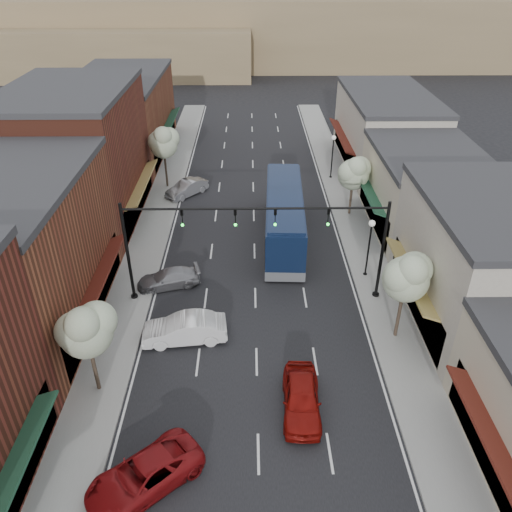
{
  "coord_description": "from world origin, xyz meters",
  "views": [
    {
      "loc": [
        -0.29,
        -18.68,
        19.85
      ],
      "look_at": [
        0.07,
        9.73,
        2.2
      ],
      "focal_mm": 35.0,
      "sensor_mm": 36.0,
      "label": 1
    }
  ],
  "objects_px": {
    "tree_right_near": "(408,276)",
    "tree_left_near": "(86,329)",
    "lamp_post_far": "(333,150)",
    "parked_car_e": "(187,188)",
    "tree_left_far": "(164,142)",
    "lamp_post_near": "(370,239)",
    "coach_bus": "(284,216)",
    "red_hatchback": "(301,398)",
    "parked_car_a": "(145,475)",
    "signal_mast_left": "(164,238)",
    "parked_car_b": "(184,329)",
    "signal_mast_right": "(346,237)",
    "parked_car_c": "(169,278)",
    "tree_right_far": "(354,172)"
  },
  "relations": [
    {
      "from": "lamp_post_far",
      "to": "parked_car_e",
      "type": "relative_size",
      "value": 1.03
    },
    {
      "from": "tree_left_far",
      "to": "coach_bus",
      "type": "xyz_separation_m",
      "value": [
        10.59,
        -10.02,
        -2.58
      ]
    },
    {
      "from": "tree_left_far",
      "to": "red_hatchback",
      "type": "xyz_separation_m",
      "value": [
        10.44,
        -27.34,
        -3.82
      ]
    },
    {
      "from": "signal_mast_left",
      "to": "lamp_post_far",
      "type": "relative_size",
      "value": 1.85
    },
    {
      "from": "signal_mast_right",
      "to": "parked_car_c",
      "type": "xyz_separation_m",
      "value": [
        -11.52,
        1.45,
        -4.0
      ]
    },
    {
      "from": "parked_car_c",
      "to": "red_hatchback",
      "type": "bearing_deg",
      "value": 21.62
    },
    {
      "from": "lamp_post_near",
      "to": "tree_left_near",
      "type": "bearing_deg",
      "value": -146.67
    },
    {
      "from": "lamp_post_far",
      "to": "parked_car_a",
      "type": "distance_m",
      "value": 35.91
    },
    {
      "from": "coach_bus",
      "to": "parked_car_c",
      "type": "relative_size",
      "value": 3.03
    },
    {
      "from": "signal_mast_left",
      "to": "parked_car_c",
      "type": "bearing_deg",
      "value": 100.97
    },
    {
      "from": "tree_left_near",
      "to": "coach_bus",
      "type": "xyz_separation_m",
      "value": [
        10.59,
        15.98,
        -2.19
      ]
    },
    {
      "from": "tree_left_far",
      "to": "coach_bus",
      "type": "relative_size",
      "value": 0.48
    },
    {
      "from": "signal_mast_right",
      "to": "parked_car_b",
      "type": "relative_size",
      "value": 1.66
    },
    {
      "from": "tree_right_near",
      "to": "tree_left_near",
      "type": "height_order",
      "value": "tree_right_near"
    },
    {
      "from": "lamp_post_near",
      "to": "parked_car_b",
      "type": "distance_m",
      "value": 13.87
    },
    {
      "from": "signal_mast_left",
      "to": "parked_car_e",
      "type": "distance_m",
      "value": 16.67
    },
    {
      "from": "lamp_post_far",
      "to": "parked_car_b",
      "type": "height_order",
      "value": "lamp_post_far"
    },
    {
      "from": "tree_left_near",
      "to": "parked_car_e",
      "type": "height_order",
      "value": "tree_left_near"
    },
    {
      "from": "lamp_post_near",
      "to": "parked_car_b",
      "type": "bearing_deg",
      "value": -151.17
    },
    {
      "from": "tree_right_far",
      "to": "tree_left_near",
      "type": "xyz_separation_m",
      "value": [
        -16.6,
        -20.0,
        0.23
      ]
    },
    {
      "from": "parked_car_a",
      "to": "parked_car_c",
      "type": "relative_size",
      "value": 1.2
    },
    {
      "from": "red_hatchback",
      "to": "lamp_post_far",
      "type": "bearing_deg",
      "value": 81.83
    },
    {
      "from": "tree_left_far",
      "to": "lamp_post_near",
      "type": "height_order",
      "value": "tree_left_far"
    },
    {
      "from": "coach_bus",
      "to": "red_hatchback",
      "type": "height_order",
      "value": "coach_bus"
    },
    {
      "from": "tree_left_far",
      "to": "lamp_post_near",
      "type": "bearing_deg",
      "value": -43.89
    },
    {
      "from": "signal_mast_left",
      "to": "tree_left_near",
      "type": "distance_m",
      "value": 8.48
    },
    {
      "from": "red_hatchback",
      "to": "parked_car_a",
      "type": "distance_m",
      "value": 8.18
    },
    {
      "from": "tree_left_near",
      "to": "tree_left_far",
      "type": "bearing_deg",
      "value": 90.0
    },
    {
      "from": "red_hatchback",
      "to": "parked_car_a",
      "type": "xyz_separation_m",
      "value": [
        -7.07,
        -4.12,
        -0.08
      ]
    },
    {
      "from": "lamp_post_near",
      "to": "parked_car_a",
      "type": "bearing_deg",
      "value": -128.38
    },
    {
      "from": "parked_car_e",
      "to": "signal_mast_right",
      "type": "bearing_deg",
      "value": -12.45
    },
    {
      "from": "lamp_post_far",
      "to": "tree_right_near",
      "type": "bearing_deg",
      "value": -88.7
    },
    {
      "from": "red_hatchback",
      "to": "signal_mast_left",
      "type": "bearing_deg",
      "value": 132.37
    },
    {
      "from": "lamp_post_near",
      "to": "parked_car_a",
      "type": "relative_size",
      "value": 0.87
    },
    {
      "from": "tree_right_far",
      "to": "parked_car_e",
      "type": "height_order",
      "value": "tree_right_far"
    },
    {
      "from": "lamp_post_near",
      "to": "red_hatchback",
      "type": "relative_size",
      "value": 0.96
    },
    {
      "from": "tree_right_far",
      "to": "signal_mast_left",
      "type": "bearing_deg",
      "value": -139.46
    },
    {
      "from": "parked_car_c",
      "to": "parked_car_e",
      "type": "bearing_deg",
      "value": 166.06
    },
    {
      "from": "tree_left_near",
      "to": "red_hatchback",
      "type": "bearing_deg",
      "value": -7.31
    },
    {
      "from": "red_hatchback",
      "to": "parked_car_b",
      "type": "relative_size",
      "value": 0.94
    },
    {
      "from": "signal_mast_left",
      "to": "lamp_post_far",
      "type": "bearing_deg",
      "value": 56.14
    },
    {
      "from": "tree_right_far",
      "to": "parked_car_c",
      "type": "bearing_deg",
      "value": -143.62
    },
    {
      "from": "lamp_post_near",
      "to": "coach_bus",
      "type": "xyz_separation_m",
      "value": [
        -5.46,
        5.42,
        -0.98
      ]
    },
    {
      "from": "red_hatchback",
      "to": "parked_car_c",
      "type": "xyz_separation_m",
      "value": [
        -8.09,
        10.84,
        -0.17
      ]
    },
    {
      "from": "lamp_post_far",
      "to": "tree_left_near",
      "type": "bearing_deg",
      "value": -119.78
    },
    {
      "from": "signal_mast_right",
      "to": "tree_right_far",
      "type": "height_order",
      "value": "signal_mast_right"
    },
    {
      "from": "signal_mast_right",
      "to": "signal_mast_left",
      "type": "relative_size",
      "value": 1.0
    },
    {
      "from": "lamp_post_near",
      "to": "lamp_post_far",
      "type": "xyz_separation_m",
      "value": [
        0.0,
        17.5,
        0.0
      ]
    },
    {
      "from": "signal_mast_left",
      "to": "red_hatchback",
      "type": "xyz_separation_m",
      "value": [
        7.81,
        -9.39,
        -3.83
      ]
    },
    {
      "from": "signal_mast_right",
      "to": "tree_left_far",
      "type": "xyz_separation_m",
      "value": [
        -13.87,
        17.95,
        -0.02
      ]
    }
  ]
}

